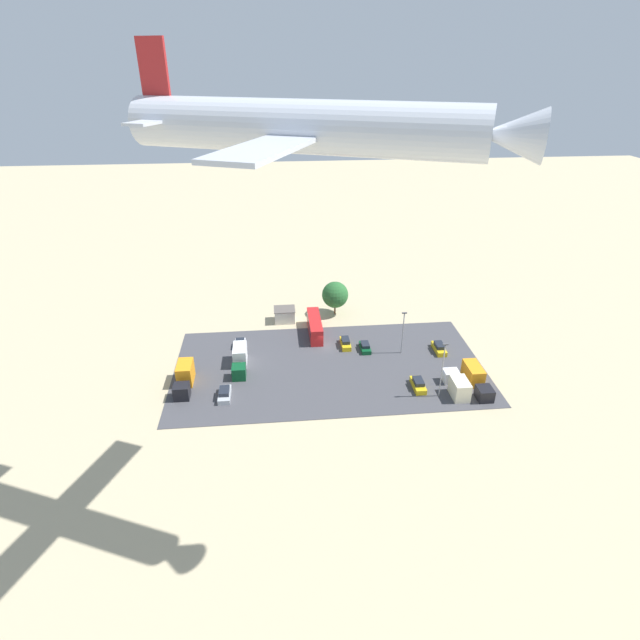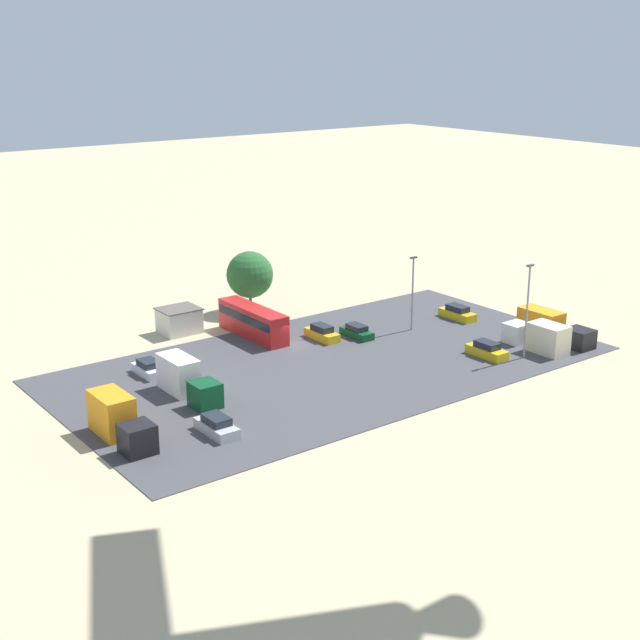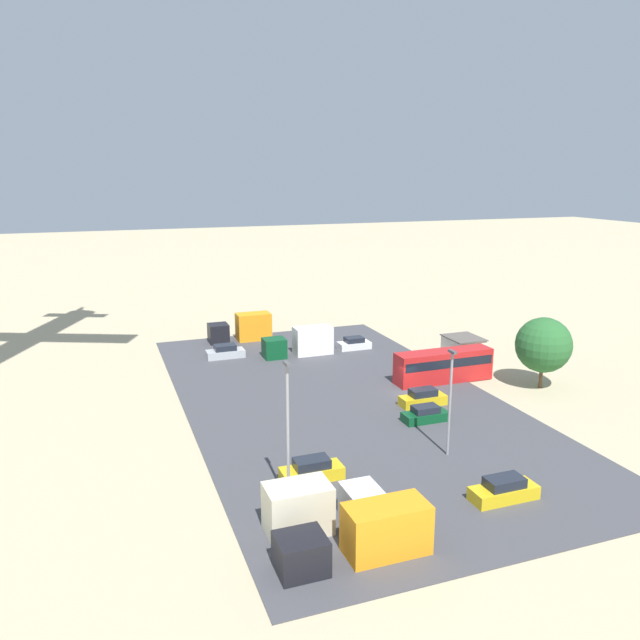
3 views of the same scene
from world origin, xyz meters
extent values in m
plane|color=tan|center=(0.00, 0.00, 0.00)|extent=(400.00, 400.00, 0.00)
cube|color=#424247|center=(0.00, 7.19, 0.04)|extent=(55.88, 29.86, 0.08)
cube|color=silver|center=(7.45, -11.58, 1.39)|extent=(4.23, 3.63, 2.79)
cube|color=#59514C|center=(7.45, -11.58, 2.85)|extent=(4.47, 3.87, 0.12)
cube|color=red|center=(1.52, -5.29, 1.77)|extent=(2.45, 10.84, 3.39)
cube|color=black|center=(1.52, -5.29, 2.38)|extent=(2.49, 10.40, 0.95)
cube|color=#ADB2B7|center=(18.27, 14.89, 0.54)|extent=(1.96, 4.57, 0.92)
cube|color=#1E232D|center=(18.27, 14.89, 1.34)|extent=(1.65, 2.56, 0.68)
cube|color=gold|center=(-14.38, 15.27, 0.55)|extent=(1.82, 4.61, 0.94)
cube|color=#1E232D|center=(-14.38, 15.27, 1.36)|extent=(1.53, 2.58, 0.69)
cube|color=#0C4723|center=(-7.57, 2.00, 0.50)|extent=(1.74, 4.20, 0.83)
cube|color=#1E232D|center=(-7.57, 2.00, 1.22)|extent=(1.46, 2.35, 0.61)
cube|color=gold|center=(-4.00, 0.26, 0.55)|extent=(1.72, 4.54, 0.95)
cube|color=#1E232D|center=(-4.00, 0.26, 1.37)|extent=(1.44, 2.54, 0.69)
cube|color=silver|center=(16.46, -1.30, 0.51)|extent=(1.95, 4.13, 0.87)
cube|color=#1E232D|center=(16.46, -1.30, 1.26)|extent=(1.64, 2.31, 0.63)
cube|color=gold|center=(-21.64, 3.83, 0.55)|extent=(1.80, 4.77, 0.94)
cube|color=#1E232D|center=(-21.64, 3.83, 1.36)|extent=(1.51, 2.67, 0.69)
cube|color=black|center=(25.26, 14.34, 1.33)|extent=(2.55, 2.52, 2.50)
cube|color=orange|center=(25.26, 9.59, 1.87)|extent=(2.55, 4.47, 3.57)
cube|color=silver|center=(-20.47, 14.00, 1.17)|extent=(2.58, 2.29, 2.19)
cube|color=beige|center=(-20.47, 18.32, 1.64)|extent=(2.58, 4.07, 3.12)
cube|color=#0C4723|center=(16.13, 9.33, 1.27)|extent=(2.39, 2.62, 2.38)
cube|color=white|center=(16.13, 4.38, 1.78)|extent=(2.39, 4.66, 3.40)
cube|color=black|center=(-24.35, 19.41, 1.15)|extent=(2.49, 2.80, 2.13)
cube|color=orange|center=(-24.35, 14.11, 1.60)|extent=(2.49, 4.98, 3.05)
cylinder|color=brown|center=(-3.65, -13.86, 1.25)|extent=(0.36, 0.36, 2.50)
sphere|color=#28602D|center=(-3.65, -13.86, 4.65)|extent=(5.73, 5.73, 5.73)
cylinder|color=gray|center=(-14.26, 3.76, 4.25)|extent=(0.20, 0.20, 8.34)
cube|color=#4C4C51|center=(-14.26, 3.76, 8.60)|extent=(0.90, 0.28, 0.20)
cylinder|color=gray|center=(-17.20, 17.91, 4.97)|extent=(0.20, 0.20, 9.77)
cube|color=#4C4C51|center=(-17.20, 17.91, 10.03)|extent=(0.90, 0.28, 0.20)
cylinder|color=silver|center=(6.38, 39.29, 44.88)|extent=(29.81, 16.14, 4.32)
cone|color=silver|center=(-8.85, 45.89, 44.88)|extent=(5.99, 5.65, 4.10)
cube|color=silver|center=(6.38, 39.29, 44.23)|extent=(14.90, 26.99, 0.36)
cube|color=silver|center=(18.18, 34.17, 45.09)|extent=(5.87, 9.84, 0.24)
cube|color=#B22323|center=(18.74, 33.92, 49.18)|extent=(2.64, 1.35, 4.90)
camera|label=1|loc=(8.96, 83.43, 49.88)|focal=28.00mm
camera|label=2|loc=(52.88, 75.22, 31.65)|focal=50.00mm
camera|label=3|loc=(-53.78, 29.06, 22.02)|focal=35.00mm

